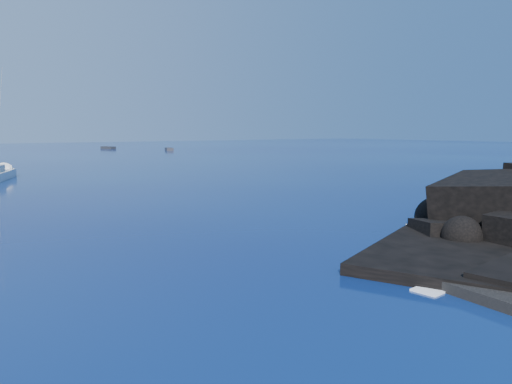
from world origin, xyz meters
TOP-DOWN VIEW (x-y plane):
  - ground at (0.00, 0.00)m, footprint 400.00×400.00m
  - surf_foam at (5.00, 5.00)m, footprint 10.00×8.00m
  - distant_boat_a at (33.65, 126.38)m, footprint 2.74×5.23m
  - distant_boat_b at (42.29, 107.13)m, footprint 3.21×5.38m

SIDE VIEW (x-z plane):
  - ground at x=0.00m, z-range 0.00..0.00m
  - surf_foam at x=5.00m, z-range -0.03..0.03m
  - distant_boat_a at x=33.65m, z-range -0.33..0.33m
  - distant_boat_b at x=42.29m, z-range -0.34..0.34m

